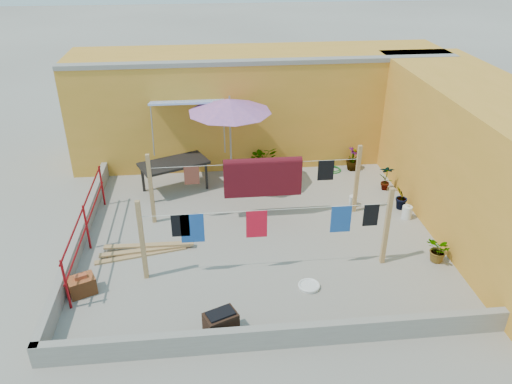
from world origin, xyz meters
TOP-DOWN VIEW (x-y plane):
  - ground at (0.00, 0.00)m, footprint 80.00×80.00m
  - wall_back at (0.50, 4.69)m, footprint 11.00×3.27m
  - wall_right at (5.20, 0.00)m, footprint 2.40×9.00m
  - parapet_front at (0.00, -3.58)m, footprint 8.30×0.16m
  - parapet_left at (-4.08, 0.00)m, footprint 0.16×7.30m
  - red_railing at (-3.85, -0.20)m, footprint 0.05×4.20m
  - clothesline_rig at (0.13, 0.55)m, footprint 5.09×2.35m
  - patio_umbrella at (-0.50, 2.42)m, footprint 2.31×2.31m
  - outdoor_table at (-2.04, 2.44)m, footprint 1.98×1.52m
  - brick_stack at (-3.70, -1.78)m, footprint 0.60×0.54m
  - lumber_pile at (-2.61, -0.50)m, footprint 2.14×0.60m
  - brazier at (-1.04, -3.20)m, footprint 0.66×0.57m
  - white_basin at (0.77, -2.08)m, footprint 0.44×0.44m
  - water_jug_a at (2.55, 1.07)m, footprint 0.21×0.21m
  - water_jug_b at (3.70, 0.32)m, footprint 0.24×0.24m
  - green_hose at (2.55, 3.20)m, footprint 0.49×0.49m
  - plant_back_a at (0.45, 3.20)m, footprint 0.93×0.86m
  - plant_back_b at (3.13, 3.20)m, footprint 0.51×0.51m
  - plant_right_a at (3.68, 1.86)m, footprint 0.45×0.37m
  - plant_right_b at (3.70, 0.78)m, footprint 0.46×0.47m
  - plant_right_c at (3.70, -1.50)m, footprint 0.56×0.61m

SIDE VIEW (x-z plane):
  - ground at x=0.00m, z-range 0.00..0.00m
  - green_hose at x=2.55m, z-range 0.00..0.07m
  - white_basin at x=0.77m, z-range 0.00..0.08m
  - lumber_pile at x=-2.61m, z-range 0.00..0.13m
  - water_jug_a at x=2.55m, z-range -0.02..0.30m
  - water_jug_b at x=3.70m, z-range -0.02..0.35m
  - brick_stack at x=-3.70m, z-range -0.03..0.41m
  - parapet_front at x=0.00m, z-range 0.00..0.44m
  - parapet_left at x=-4.08m, z-range 0.00..0.44m
  - brazier at x=-1.04m, z-range -0.01..0.50m
  - plant_right_c at x=3.70m, z-range 0.00..0.58m
  - plant_right_b at x=3.70m, z-range 0.00..0.67m
  - plant_back_b at x=3.13m, z-range 0.00..0.70m
  - plant_right_a at x=3.68m, z-range 0.00..0.74m
  - plant_back_a at x=0.45m, z-range 0.00..0.87m
  - red_railing at x=-3.85m, z-range 0.17..1.27m
  - outdoor_table at x=-2.04m, z-range 0.34..1.17m
  - clothesline_rig at x=0.13m, z-range 0.14..1.94m
  - wall_right at x=5.20m, z-range 0.00..3.20m
  - wall_back at x=0.50m, z-range 0.00..3.21m
  - patio_umbrella at x=-0.50m, z-range 1.04..3.65m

